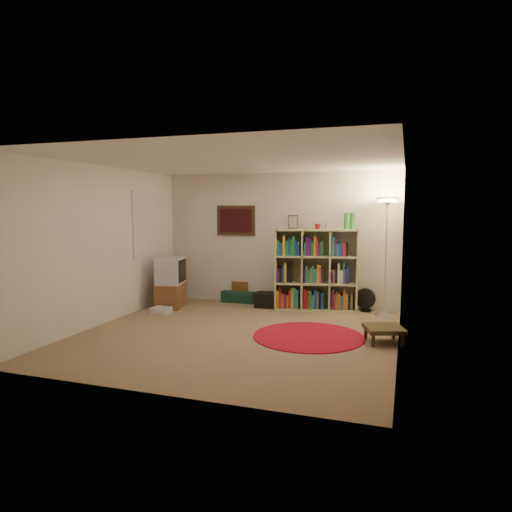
{
  "coord_description": "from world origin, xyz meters",
  "views": [
    {
      "loc": [
        2.31,
        -6.08,
        1.84
      ],
      "look_at": [
        0.1,
        0.6,
        1.1
      ],
      "focal_mm": 32.0,
      "sensor_mm": 36.0,
      "label": 1
    }
  ],
  "objects_px": {
    "bookshelf": "(315,271)",
    "tv_stand": "(171,283)",
    "side_table": "(384,329)",
    "floor_lamp": "(387,218)",
    "floor_fan": "(365,300)",
    "suitcase": "(240,296)"
  },
  "relations": [
    {
      "from": "tv_stand",
      "to": "side_table",
      "type": "relative_size",
      "value": 1.49
    },
    {
      "from": "tv_stand",
      "to": "side_table",
      "type": "distance_m",
      "value": 4.04
    },
    {
      "from": "floor_fan",
      "to": "side_table",
      "type": "xyz_separation_m",
      "value": [
        0.41,
        -1.88,
        -0.02
      ]
    },
    {
      "from": "bookshelf",
      "to": "tv_stand",
      "type": "relative_size",
      "value": 1.89
    },
    {
      "from": "floor_fan",
      "to": "side_table",
      "type": "distance_m",
      "value": 1.92
    },
    {
      "from": "side_table",
      "to": "tv_stand",
      "type": "bearing_deg",
      "value": 164.15
    },
    {
      "from": "bookshelf",
      "to": "floor_lamp",
      "type": "distance_m",
      "value": 1.58
    },
    {
      "from": "tv_stand",
      "to": "side_table",
      "type": "bearing_deg",
      "value": -27.6
    },
    {
      "from": "tv_stand",
      "to": "suitcase",
      "type": "distance_m",
      "value": 1.42
    },
    {
      "from": "bookshelf",
      "to": "floor_lamp",
      "type": "xyz_separation_m",
      "value": [
        1.24,
        -0.16,
        0.96
      ]
    },
    {
      "from": "floor_fan",
      "to": "suitcase",
      "type": "distance_m",
      "value": 2.44
    },
    {
      "from": "bookshelf",
      "to": "floor_fan",
      "type": "relative_size",
      "value": 4.23
    },
    {
      "from": "floor_lamp",
      "to": "floor_fan",
      "type": "relative_size",
      "value": 4.84
    },
    {
      "from": "floor_lamp",
      "to": "bookshelf",
      "type": "bearing_deg",
      "value": 172.81
    },
    {
      "from": "floor_fan",
      "to": "bookshelf",
      "type": "bearing_deg",
      "value": -157.04
    },
    {
      "from": "bookshelf",
      "to": "suitcase",
      "type": "relative_size",
      "value": 2.6
    },
    {
      "from": "floor_lamp",
      "to": "tv_stand",
      "type": "xyz_separation_m",
      "value": [
        -3.81,
        -0.48,
        -1.23
      ]
    },
    {
      "from": "suitcase",
      "to": "side_table",
      "type": "height_order",
      "value": "side_table"
    },
    {
      "from": "bookshelf",
      "to": "side_table",
      "type": "distance_m",
      "value": 2.24
    },
    {
      "from": "suitcase",
      "to": "bookshelf",
      "type": "bearing_deg",
      "value": -11.4
    },
    {
      "from": "bookshelf",
      "to": "tv_stand",
      "type": "xyz_separation_m",
      "value": [
        -2.57,
        -0.64,
        -0.26
      ]
    },
    {
      "from": "tv_stand",
      "to": "floor_fan",
      "type": "bearing_deg",
      "value": 0.84
    }
  ]
}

